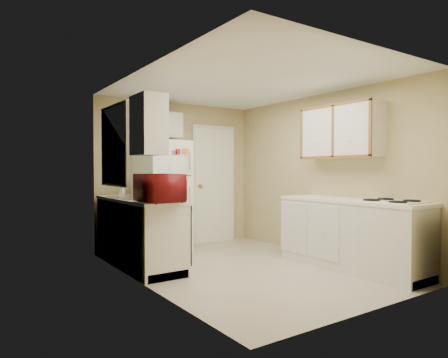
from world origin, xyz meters
TOP-DOWN VIEW (x-y plane):
  - floor at (0.00, 0.00)m, footprint 3.80×3.80m
  - ceiling at (0.00, 0.00)m, footprint 3.80×3.80m
  - wall_left at (-1.40, 0.00)m, footprint 3.80×3.80m
  - wall_right at (1.40, 0.00)m, footprint 3.80×3.80m
  - wall_back at (0.00, 1.90)m, footprint 2.80×2.80m
  - wall_front at (0.00, -1.90)m, footprint 2.80×2.80m
  - left_counter at (-1.10, 0.90)m, footprint 0.60×1.80m
  - dishwasher at (-0.81, 0.30)m, footprint 0.03×0.58m
  - sink at (-1.10, 1.05)m, footprint 0.54×0.74m
  - microwave at (-1.15, 0.15)m, footprint 0.61×0.35m
  - soap_bottle at (-1.15, 1.42)m, footprint 0.08×0.08m
  - window_blinds at (-1.36, 1.05)m, footprint 0.10×0.98m
  - upper_cabinet_left at (-1.25, 0.22)m, footprint 0.30×0.45m
  - refrigerator at (-0.43, 1.60)m, footprint 0.80×0.78m
  - cabinet_over_fridge at (-0.40, 1.75)m, footprint 0.70×0.30m
  - interior_door at (0.70, 1.86)m, footprint 0.86×0.06m
  - right_counter at (1.10, -0.80)m, footprint 0.60×2.00m
  - stove at (1.11, -1.36)m, footprint 0.60×0.71m
  - upper_cabinet_right at (1.25, -0.50)m, footprint 0.30×1.20m

SIDE VIEW (x-z plane):
  - floor at x=0.00m, z-range 0.00..0.00m
  - stove at x=1.11m, z-range 0.00..0.81m
  - left_counter at x=-1.10m, z-range 0.00..0.90m
  - right_counter at x=1.10m, z-range 0.00..0.90m
  - dishwasher at x=-0.81m, z-range 0.13..0.85m
  - sink at x=-1.10m, z-range 0.78..0.94m
  - refrigerator at x=-0.43m, z-range 0.00..1.73m
  - soap_bottle at x=-1.15m, z-range 0.92..1.08m
  - interior_door at x=0.70m, z-range -0.02..2.06m
  - microwave at x=-1.15m, z-range 0.85..1.25m
  - wall_left at x=-1.40m, z-range 1.20..1.20m
  - wall_right at x=1.40m, z-range 1.20..1.20m
  - wall_back at x=0.00m, z-range 1.20..1.20m
  - wall_front at x=0.00m, z-range 1.20..1.20m
  - window_blinds at x=-1.36m, z-range 1.06..2.14m
  - upper_cabinet_left at x=-1.25m, z-range 1.45..2.15m
  - upper_cabinet_right at x=1.25m, z-range 1.45..2.15m
  - cabinet_over_fridge at x=-0.40m, z-range 1.80..2.20m
  - ceiling at x=0.00m, z-range 2.40..2.40m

